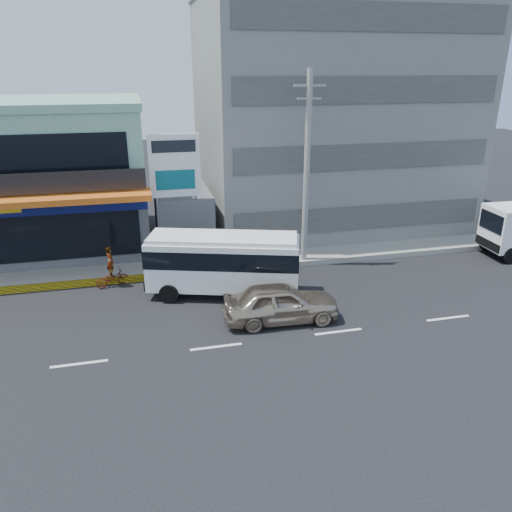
{
  "coord_description": "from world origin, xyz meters",
  "views": [
    {
      "loc": [
        -2.39,
        -16.49,
        10.04
      ],
      "look_at": [
        2.42,
        3.55,
        2.2
      ],
      "focal_mm": 35.0,
      "sensor_mm": 36.0,
      "label": 1
    }
  ],
  "objects_px": {
    "utility_pole_near": "(307,170)",
    "sedan": "(281,303)",
    "shop_building": "(37,179)",
    "concrete_building": "(328,117)",
    "billboard": "(175,173)",
    "satellite_dish": "(183,190)",
    "motorcycle_rider": "(112,273)",
    "minibus": "(223,260)"
  },
  "relations": [
    {
      "from": "motorcycle_rider",
      "to": "satellite_dish",
      "type": "bearing_deg",
      "value": 46.4
    },
    {
      "from": "satellite_dish",
      "to": "concrete_building",
      "type": "bearing_deg",
      "value": 21.8
    },
    {
      "from": "satellite_dish",
      "to": "utility_pole_near",
      "type": "relative_size",
      "value": 0.15
    },
    {
      "from": "utility_pole_near",
      "to": "motorcycle_rider",
      "type": "height_order",
      "value": "utility_pole_near"
    },
    {
      "from": "shop_building",
      "to": "billboard",
      "type": "height_order",
      "value": "shop_building"
    },
    {
      "from": "satellite_dish",
      "to": "billboard",
      "type": "relative_size",
      "value": 0.22
    },
    {
      "from": "concrete_building",
      "to": "motorcycle_rider",
      "type": "distance_m",
      "value": 17.42
    },
    {
      "from": "utility_pole_near",
      "to": "sedan",
      "type": "height_order",
      "value": "utility_pole_near"
    },
    {
      "from": "utility_pole_near",
      "to": "minibus",
      "type": "bearing_deg",
      "value": -150.23
    },
    {
      "from": "shop_building",
      "to": "concrete_building",
      "type": "distance_m",
      "value": 18.28
    },
    {
      "from": "minibus",
      "to": "billboard",
      "type": "bearing_deg",
      "value": 109.58
    },
    {
      "from": "billboard",
      "to": "motorcycle_rider",
      "type": "xyz_separation_m",
      "value": [
        -3.5,
        -2.4,
        -4.26
      ]
    },
    {
      "from": "satellite_dish",
      "to": "minibus",
      "type": "height_order",
      "value": "satellite_dish"
    },
    {
      "from": "shop_building",
      "to": "minibus",
      "type": "distance_m",
      "value": 13.25
    },
    {
      "from": "minibus",
      "to": "sedan",
      "type": "height_order",
      "value": "minibus"
    },
    {
      "from": "shop_building",
      "to": "minibus",
      "type": "relative_size",
      "value": 1.7
    },
    {
      "from": "utility_pole_near",
      "to": "sedan",
      "type": "bearing_deg",
      "value": -116.94
    },
    {
      "from": "utility_pole_near",
      "to": "motorcycle_rider",
      "type": "relative_size",
      "value": 4.94
    },
    {
      "from": "utility_pole_near",
      "to": "sedan",
      "type": "distance_m",
      "value": 7.91
    },
    {
      "from": "satellite_dish",
      "to": "billboard",
      "type": "xyz_separation_m",
      "value": [
        -0.5,
        -1.8,
        1.35
      ]
    },
    {
      "from": "billboard",
      "to": "shop_building",
      "type": "bearing_deg",
      "value": 147.68
    },
    {
      "from": "motorcycle_rider",
      "to": "concrete_building",
      "type": "bearing_deg",
      "value": 30.36
    },
    {
      "from": "minibus",
      "to": "sedan",
      "type": "bearing_deg",
      "value": -59.02
    },
    {
      "from": "utility_pole_near",
      "to": "motorcycle_rider",
      "type": "xyz_separation_m",
      "value": [
        -10.0,
        -0.6,
        -4.48
      ]
    },
    {
      "from": "billboard",
      "to": "minibus",
      "type": "relative_size",
      "value": 0.95
    },
    {
      "from": "concrete_building",
      "to": "shop_building",
      "type": "bearing_deg",
      "value": -176.65
    },
    {
      "from": "sedan",
      "to": "motorcycle_rider",
      "type": "bearing_deg",
      "value": 55.66
    },
    {
      "from": "sedan",
      "to": "minibus",
      "type": "bearing_deg",
      "value": 33.77
    },
    {
      "from": "sedan",
      "to": "billboard",
      "type": "bearing_deg",
      "value": 27.24
    },
    {
      "from": "satellite_dish",
      "to": "minibus",
      "type": "xyz_separation_m",
      "value": [
        1.13,
        -6.39,
        -1.84
      ]
    },
    {
      "from": "concrete_building",
      "to": "utility_pole_near",
      "type": "height_order",
      "value": "concrete_building"
    },
    {
      "from": "sedan",
      "to": "motorcycle_rider",
      "type": "xyz_separation_m",
      "value": [
        -7.0,
        5.3,
        -0.16
      ]
    },
    {
      "from": "shop_building",
      "to": "motorcycle_rider",
      "type": "bearing_deg",
      "value": -60.76
    },
    {
      "from": "shop_building",
      "to": "concrete_building",
      "type": "xyz_separation_m",
      "value": [
        18.0,
        1.05,
        3.0
      ]
    },
    {
      "from": "shop_building",
      "to": "motorcycle_rider",
      "type": "height_order",
      "value": "shop_building"
    },
    {
      "from": "shop_building",
      "to": "concrete_building",
      "type": "bearing_deg",
      "value": 3.35
    },
    {
      "from": "utility_pole_near",
      "to": "sedan",
      "type": "xyz_separation_m",
      "value": [
        -3.0,
        -5.9,
        -4.33
      ]
    },
    {
      "from": "satellite_dish",
      "to": "utility_pole_near",
      "type": "distance_m",
      "value": 7.17
    },
    {
      "from": "sedan",
      "to": "concrete_building",
      "type": "bearing_deg",
      "value": -24.61
    },
    {
      "from": "utility_pole_near",
      "to": "motorcycle_rider",
      "type": "bearing_deg",
      "value": -176.57
    },
    {
      "from": "concrete_building",
      "to": "sedan",
      "type": "xyz_separation_m",
      "value": [
        -7.0,
        -13.5,
        -6.18
      ]
    },
    {
      "from": "billboard",
      "to": "motorcycle_rider",
      "type": "relative_size",
      "value": 3.41
    }
  ]
}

